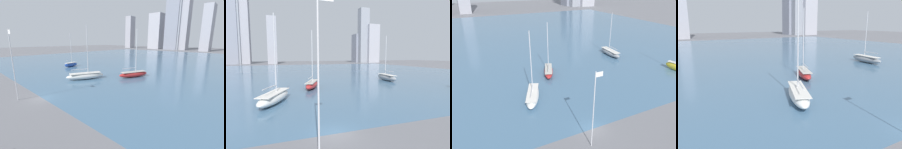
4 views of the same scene
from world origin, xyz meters
TOP-DOWN VIEW (x-y plane):
  - ground_plane at (0.00, 0.00)m, footprint 500.00×500.00m
  - harbor_water at (0.00, 70.00)m, footprint 180.00×140.00m
  - flag_pole at (-2.35, -3.34)m, footprint 1.24×0.14m
  - distant_city_skyline at (-4.94, 170.18)m, footprint 218.67×25.62m
  - sailboat_red at (2.72, 25.27)m, footprint 5.64×9.52m
  - sailboat_blue at (-26.49, 22.72)m, footprint 2.86×6.53m
  - sailboat_white at (-5.64, 14.18)m, footprint 6.50×10.50m

SIDE VIEW (x-z plane):
  - ground_plane at x=0.00m, z-range 0.00..0.00m
  - harbor_water at x=0.00m, z-range 0.00..0.00m
  - sailboat_red at x=2.72m, z-range -5.90..7.74m
  - sailboat_white at x=-5.64m, z-range -6.27..8.21m
  - sailboat_blue at x=-26.49m, z-range -5.80..7.77m
  - flag_pole at x=-2.35m, z-range 0.49..12.80m
  - distant_city_skyline at x=-4.94m, z-range -7.67..61.77m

